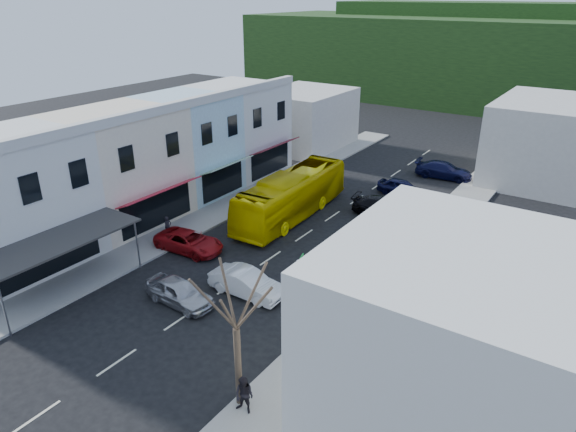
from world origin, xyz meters
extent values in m
plane|color=black|center=(0.00, 0.00, 0.00)|extent=(120.00, 120.00, 0.00)
cube|color=gray|center=(-7.50, 10.00, 0.07)|extent=(3.00, 52.00, 0.15)
cube|color=gray|center=(7.50, 10.00, 0.07)|extent=(3.00, 52.00, 0.15)
cube|color=silver|center=(-12.50, -5.50, 4.00)|extent=(7.00, 9.00, 8.00)
cube|color=maroon|center=(-8.40, -5.50, 3.05)|extent=(1.30, 7.65, 0.08)
cube|color=beige|center=(-12.50, 3.00, 4.00)|extent=(7.00, 8.00, 8.00)
cube|color=#A51D2C|center=(-8.40, 3.00, 3.05)|extent=(1.30, 6.80, 0.08)
cube|color=#9EBDC7|center=(-12.50, 10.00, 4.00)|extent=(7.00, 6.00, 8.00)
cube|color=#195926|center=(-8.40, 10.00, 3.05)|extent=(1.30, 5.10, 0.08)
cube|color=silver|center=(-12.50, 16.50, 4.00)|extent=(7.00, 7.00, 8.00)
cube|color=maroon|center=(-8.40, 16.50, 3.05)|extent=(1.30, 5.95, 0.08)
cube|color=silver|center=(13.50, -4.00, 4.00)|extent=(8.00, 9.00, 8.00)
cube|color=#B7B2A8|center=(-12.00, 27.00, 3.00)|extent=(8.00, 10.00, 6.00)
cube|color=#B7B2A8|center=(11.00, 30.00, 3.50)|extent=(8.00, 12.00, 7.00)
cube|color=black|center=(0.00, 64.00, 6.00)|extent=(80.00, 24.00, 12.00)
cube|color=black|center=(-8.00, 70.00, 10.00)|extent=(40.00, 16.00, 8.00)
imported|color=#DCC203|center=(-2.57, 10.32, 1.55)|extent=(3.04, 11.70, 3.10)
imported|color=#B3B3B8|center=(-1.07, -2.88, 0.70)|extent=(4.47, 1.98, 1.40)
imported|color=silver|center=(1.37, -0.16, 0.70)|extent=(4.43, 1.87, 1.40)
imported|color=maroon|center=(-5.00, 1.92, 0.70)|extent=(4.74, 2.26, 1.40)
imported|color=black|center=(3.11, 14.26, 0.70)|extent=(4.69, 2.38, 1.40)
imported|color=black|center=(2.54, 19.01, 0.70)|extent=(4.46, 1.95, 1.40)
imported|color=black|center=(4.04, 25.21, 0.70)|extent=(4.68, 2.34, 1.40)
imported|color=black|center=(-7.38, 2.39, 1.00)|extent=(0.46, 0.64, 1.70)
imported|color=black|center=(6.80, -7.20, 1.00)|extent=(0.74, 0.51, 1.70)
camera|label=1|loc=(16.93, -19.18, 15.52)|focal=32.00mm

